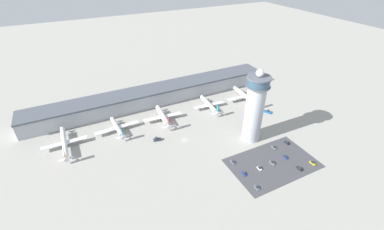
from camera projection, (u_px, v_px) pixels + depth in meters
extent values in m
plane|color=#9E9B93|center=(185.00, 140.00, 210.95)|extent=(1000.00, 1000.00, 0.00)
cube|color=#A3A8B2|center=(155.00, 96.00, 259.70)|extent=(244.92, 22.00, 14.51)
cube|color=#4C515B|center=(155.00, 89.00, 255.34)|extent=(244.92, 25.00, 1.60)
cylinder|color=#ADB2BC|center=(254.00, 114.00, 200.29)|extent=(14.28, 14.28, 47.75)
cylinder|color=#565B66|center=(258.00, 86.00, 187.12)|extent=(18.19, 18.19, 0.80)
cylinder|color=#334C60|center=(259.00, 82.00, 185.30)|extent=(16.73, 16.73, 5.90)
cylinder|color=#565B66|center=(259.00, 77.00, 183.43)|extent=(18.19, 18.19, 1.00)
sphere|color=white|center=(260.00, 73.00, 181.61)|extent=(5.73, 5.73, 5.73)
cube|color=#424247|center=(273.00, 163.00, 188.16)|extent=(64.00, 40.00, 0.01)
cylinder|color=silver|center=(64.00, 143.00, 201.24)|extent=(3.99, 35.55, 3.76)
cone|color=silver|center=(62.00, 130.00, 215.84)|extent=(3.78, 3.41, 3.76)
cone|color=silver|center=(66.00, 158.00, 186.22)|extent=(3.41, 4.53, 3.38)
cube|color=silver|center=(64.00, 143.00, 202.13)|extent=(34.08, 4.62, 0.44)
cylinder|color=#A8A8B2|center=(55.00, 146.00, 200.80)|extent=(2.09, 4.15, 2.07)
cylinder|color=#A8A8B2|center=(74.00, 141.00, 206.20)|extent=(2.09, 4.15, 2.07)
cube|color=orange|center=(65.00, 154.00, 182.89)|extent=(0.32, 2.80, 6.02)
cube|color=silver|center=(66.00, 159.00, 185.04)|extent=(10.54, 2.07, 0.24)
cylinder|color=black|center=(64.00, 134.00, 215.37)|extent=(0.28, 0.28, 2.50)
cylinder|color=black|center=(69.00, 145.00, 203.87)|extent=(0.28, 0.28, 2.50)
cylinder|color=black|center=(62.00, 147.00, 201.88)|extent=(0.28, 0.28, 2.50)
cylinder|color=silver|center=(117.00, 127.00, 219.04)|extent=(5.16, 25.17, 3.57)
cone|color=silver|center=(113.00, 119.00, 229.30)|extent=(3.77, 3.43, 3.57)
cone|color=silver|center=(122.00, 136.00, 208.40)|extent=(3.48, 4.48, 3.21)
cube|color=silver|center=(117.00, 128.00, 219.75)|extent=(37.71, 6.79, 0.44)
cylinder|color=#A8A8B2|center=(108.00, 131.00, 217.75)|extent=(2.21, 4.04, 1.96)
cylinder|color=#A8A8B2|center=(126.00, 125.00, 224.37)|extent=(2.21, 4.04, 1.96)
cube|color=#197FB2|center=(122.00, 132.00, 205.26)|extent=(0.48, 2.81, 5.71)
cube|color=silver|center=(123.00, 137.00, 207.29)|extent=(10.10, 2.63, 0.24)
cylinder|color=black|center=(114.00, 124.00, 228.86)|extent=(0.28, 0.28, 2.35)
cylinder|color=black|center=(121.00, 129.00, 221.48)|extent=(0.28, 0.28, 2.35)
cylinder|color=black|center=(115.00, 131.00, 219.38)|extent=(0.28, 0.28, 2.35)
cylinder|color=white|center=(163.00, 116.00, 232.70)|extent=(6.36, 27.36, 4.33)
cone|color=white|center=(158.00, 108.00, 244.77)|extent=(4.61, 4.21, 4.33)
cone|color=white|center=(168.00, 126.00, 220.13)|extent=(4.28, 5.47, 3.90)
cube|color=white|center=(163.00, 117.00, 233.54)|extent=(35.65, 7.05, 0.44)
cylinder|color=#A8A8B2|center=(155.00, 119.00, 232.68)|extent=(2.73, 4.93, 2.38)
cylinder|color=#A8A8B2|center=(170.00, 116.00, 237.37)|extent=(2.73, 4.93, 2.38)
cube|color=red|center=(168.00, 121.00, 216.27)|extent=(0.51, 2.81, 6.93)
cube|color=white|center=(169.00, 126.00, 218.77)|extent=(12.24, 2.91, 0.24)
cylinder|color=black|center=(159.00, 113.00, 244.15)|extent=(0.28, 0.28, 2.40)
cylinder|color=black|center=(166.00, 119.00, 235.29)|extent=(0.28, 0.28, 2.40)
cylinder|color=black|center=(160.00, 120.00, 233.37)|extent=(0.28, 0.28, 2.40)
cylinder|color=white|center=(209.00, 105.00, 251.00)|extent=(5.57, 27.33, 3.89)
cone|color=white|center=(203.00, 98.00, 262.86)|extent=(4.10, 3.74, 3.89)
cone|color=white|center=(217.00, 113.00, 238.68)|extent=(3.79, 4.88, 3.50)
cube|color=white|center=(209.00, 105.00, 251.79)|extent=(31.22, 6.32, 0.44)
cylinder|color=#A8A8B2|center=(202.00, 107.00, 251.08)|extent=(2.40, 4.41, 2.14)
cylinder|color=#A8A8B2|center=(214.00, 104.00, 255.32)|extent=(2.40, 4.41, 2.14)
cube|color=#197FB2|center=(217.00, 108.00, 235.21)|extent=(0.47, 2.81, 6.23)
cube|color=white|center=(217.00, 113.00, 237.44)|extent=(11.01, 2.67, 0.24)
cylinder|color=black|center=(204.00, 102.00, 262.25)|extent=(0.28, 0.28, 2.26)
cylinder|color=black|center=(212.00, 107.00, 253.36)|extent=(0.28, 0.28, 2.26)
cylinder|color=black|center=(207.00, 108.00, 251.58)|extent=(0.28, 0.28, 2.26)
cylinder|color=white|center=(245.00, 96.00, 264.61)|extent=(5.68, 33.27, 4.19)
cone|color=white|center=(236.00, 88.00, 278.79)|extent=(4.36, 3.96, 4.19)
cone|color=white|center=(256.00, 104.00, 249.95)|extent=(3.99, 5.19, 3.77)
cube|color=white|center=(245.00, 96.00, 265.52)|extent=(39.35, 6.16, 0.44)
cylinder|color=#A8A8B2|center=(237.00, 98.00, 264.18)|extent=(2.51, 4.71, 2.30)
cylinder|color=#A8A8B2|center=(251.00, 95.00, 269.76)|extent=(2.51, 4.71, 2.30)
cube|color=red|center=(258.00, 100.00, 246.22)|extent=(0.43, 2.81, 6.70)
cube|color=white|center=(257.00, 105.00, 248.64)|extent=(11.81, 2.53, 0.24)
cylinder|color=black|center=(237.00, 92.00, 278.31)|extent=(0.28, 0.28, 2.79)
cylinder|color=black|center=(247.00, 98.00, 267.39)|extent=(0.28, 0.28, 2.79)
cylinder|color=black|center=(242.00, 99.00, 265.40)|extent=(0.28, 0.28, 2.79)
cube|color=black|center=(267.00, 113.00, 246.39)|extent=(4.92, 6.37, 0.12)
cube|color=#195699|center=(267.00, 112.00, 245.97)|extent=(5.56, 7.41, 1.68)
cube|color=#232D38|center=(268.00, 111.00, 244.80)|extent=(2.91, 2.90, 1.38)
cube|color=black|center=(157.00, 140.00, 210.57)|extent=(5.95, 3.59, 0.12)
cube|color=#2D333D|center=(157.00, 140.00, 210.14)|extent=(7.01, 3.91, 1.72)
cube|color=#232D38|center=(156.00, 138.00, 209.16)|extent=(2.42, 2.61, 1.41)
cube|color=black|center=(287.00, 143.00, 207.45)|extent=(1.89, 4.05, 0.12)
cube|color=black|center=(287.00, 143.00, 207.25)|extent=(1.99, 4.81, 0.85)
cube|color=#232D38|center=(287.00, 142.00, 206.92)|extent=(1.70, 2.67, 0.70)
cube|color=black|center=(272.00, 163.00, 187.91)|extent=(1.98, 4.05, 0.12)
cube|color=slate|center=(272.00, 163.00, 187.70)|extent=(2.08, 4.82, 0.88)
cube|color=#232D38|center=(272.00, 162.00, 187.36)|extent=(1.77, 2.67, 0.72)
cube|color=black|center=(259.00, 169.00, 183.22)|extent=(1.83, 3.54, 0.12)
cube|color=silver|center=(259.00, 168.00, 183.03)|extent=(1.92, 4.21, 0.81)
cube|color=#232D38|center=(259.00, 168.00, 182.71)|extent=(1.65, 2.33, 0.66)
cube|color=black|center=(244.00, 174.00, 178.93)|extent=(1.88, 3.92, 0.12)
cube|color=navy|center=(244.00, 174.00, 178.74)|extent=(1.97, 4.66, 0.81)
cube|color=#232D38|center=(244.00, 173.00, 178.26)|extent=(1.69, 2.58, 0.66)
cube|color=black|center=(257.00, 188.00, 168.39)|extent=(1.91, 3.52, 0.12)
cube|color=slate|center=(257.00, 188.00, 168.22)|extent=(2.01, 4.18, 0.78)
cube|color=#232D38|center=(257.00, 187.00, 167.76)|extent=(1.72, 2.32, 0.63)
cube|color=black|center=(300.00, 169.00, 182.96)|extent=(1.87, 3.86, 0.12)
cube|color=black|center=(300.00, 169.00, 182.76)|extent=(1.96, 4.60, 0.85)
cube|color=#232D38|center=(300.00, 168.00, 182.25)|extent=(1.69, 2.54, 0.70)
cube|color=black|center=(312.00, 163.00, 187.78)|extent=(1.87, 3.99, 0.12)
cube|color=gold|center=(312.00, 163.00, 187.58)|extent=(1.97, 4.73, 0.86)
cube|color=#232D38|center=(313.00, 162.00, 187.24)|extent=(1.66, 2.63, 0.70)
cube|color=black|center=(233.00, 163.00, 188.53)|extent=(1.78, 3.65, 0.12)
cube|color=slate|center=(233.00, 162.00, 188.35)|extent=(1.86, 4.35, 0.75)
cube|color=#232D38|center=(233.00, 162.00, 187.90)|extent=(1.62, 2.40, 0.62)
cube|color=black|center=(274.00, 148.00, 202.63)|extent=(1.89, 3.62, 0.12)
cube|color=slate|center=(274.00, 148.00, 202.46)|extent=(1.98, 4.31, 0.75)
cube|color=#232D38|center=(274.00, 147.00, 202.01)|extent=(1.71, 2.38, 0.61)
cube|color=black|center=(285.00, 158.00, 193.08)|extent=(1.85, 3.96, 0.12)
cube|color=navy|center=(285.00, 157.00, 192.89)|extent=(1.95, 4.70, 0.81)
cube|color=#232D38|center=(285.00, 156.00, 192.57)|extent=(1.66, 2.61, 0.67)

